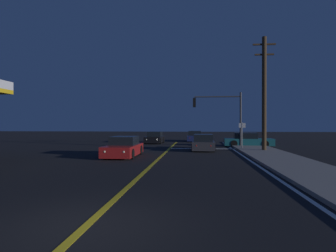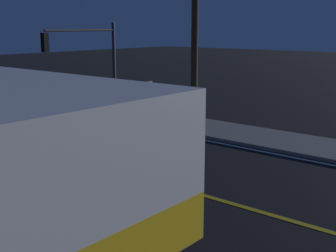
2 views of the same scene
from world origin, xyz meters
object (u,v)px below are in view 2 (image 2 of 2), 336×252
car_side_waiting_charcoal (114,128)px  street_sign_corner (148,95)px  car_distant_tail_red (96,185)px  traffic_signal_near_right (89,56)px  car_following_oncoming_teal (115,104)px  utility_pole_right (195,33)px

car_side_waiting_charcoal → street_sign_corner: (3.35, 0.95, 0.99)m
car_distant_tail_red → traffic_signal_near_right: size_ratio=0.89×
car_distant_tail_red → street_sign_corner: (8.86, 6.06, 0.99)m
car_distant_tail_red → traffic_signal_near_right: bearing=-130.2°
car_side_waiting_charcoal → car_distant_tail_red: 7.52m
car_following_oncoming_teal → street_sign_corner: bearing=-14.2°
car_following_oncoming_teal → traffic_signal_near_right: traffic_signal_near_right is taller
car_side_waiting_charcoal → utility_pole_right: (4.75, -0.95, 4.10)m
car_following_oncoming_teal → traffic_signal_near_right: 4.02m
car_side_waiting_charcoal → street_sign_corner: bearing=16.8°
car_distant_tail_red → traffic_signal_near_right: 11.92m
car_side_waiting_charcoal → traffic_signal_near_right: size_ratio=0.83×
car_side_waiting_charcoal → street_sign_corner: 3.62m
car_following_oncoming_teal → car_distant_tail_red: (-9.97, -9.72, -0.00)m
car_distant_tail_red → street_sign_corner: 10.78m
car_distant_tail_red → utility_pole_right: utility_pole_right is taller
car_side_waiting_charcoal → car_following_oncoming_teal: same height
car_side_waiting_charcoal → car_following_oncoming_teal: bearing=47.0°
car_following_oncoming_teal → utility_pole_right: bearing=5.7°
car_following_oncoming_teal → street_sign_corner: street_sign_corner is taller
car_distant_tail_red → car_side_waiting_charcoal: bearing=-137.5°
car_side_waiting_charcoal → utility_pole_right: utility_pole_right is taller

